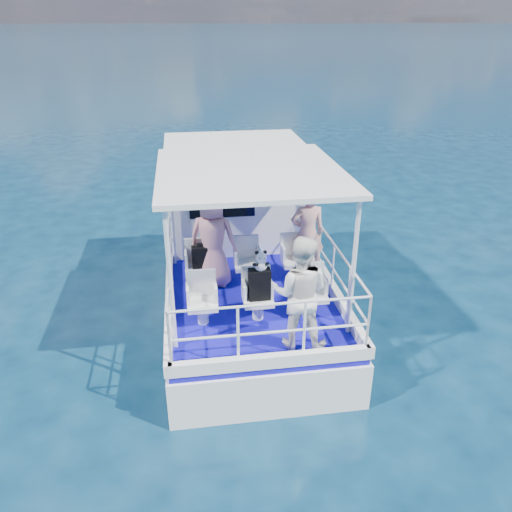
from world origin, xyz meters
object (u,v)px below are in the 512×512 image
at_px(backpack_center, 259,284).
at_px(passenger_stbd_aft, 300,293).
at_px(panda, 261,261).
at_px(passenger_port_fwd, 213,239).

bearing_deg(backpack_center, passenger_stbd_aft, -59.30).
bearing_deg(backpack_center, panda, -53.13).
bearing_deg(backpack_center, passenger_port_fwd, 115.96).
relative_size(backpack_center, panda, 1.54).
distance_m(passenger_port_fwd, backpack_center, 1.49).
bearing_deg(panda, passenger_stbd_aft, -59.49).
distance_m(passenger_stbd_aft, backpack_center, 0.95).
height_order(passenger_port_fwd, backpack_center, passenger_port_fwd).
relative_size(passenger_port_fwd, passenger_stbd_aft, 1.02).
height_order(passenger_port_fwd, panda, passenger_port_fwd).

